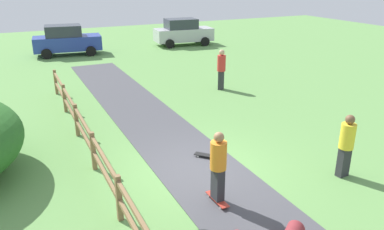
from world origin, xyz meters
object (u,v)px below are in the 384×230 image
at_px(skateboard_loose, 208,156).
at_px(skater_riding, 218,164).
at_px(bystander_yellow, 346,143).
at_px(bystander_red, 221,68).
at_px(parked_car_blue, 67,40).
at_px(parked_car_silver, 183,32).

bearing_deg(skateboard_loose, skater_riding, -112.28).
bearing_deg(bystander_yellow, bystander_red, 82.68).
relative_size(bystander_red, parked_car_blue, 0.42).
relative_size(skateboard_loose, parked_car_blue, 0.17).
bearing_deg(parked_car_blue, bystander_red, -65.26).
relative_size(skateboard_loose, parked_car_silver, 0.17).
bearing_deg(skater_riding, bystander_yellow, -5.11).
height_order(skater_riding, bystander_red, bystander_red).
distance_m(skater_riding, parked_car_silver, 20.79).
height_order(skateboard_loose, parked_car_silver, parked_car_silver).
height_order(skateboard_loose, bystander_yellow, bystander_yellow).
bearing_deg(skater_riding, parked_car_blue, 91.28).
distance_m(bystander_red, parked_car_silver, 11.59).
xyz_separation_m(bystander_yellow, bystander_red, (1.08, 8.42, 0.07)).
bearing_deg(bystander_red, skater_riding, -120.20).
height_order(skateboard_loose, parked_car_blue, parked_car_blue).
distance_m(bystander_yellow, bystander_red, 8.49).
xyz_separation_m(skater_riding, bystander_red, (4.71, 8.10, 0.01)).
relative_size(skater_riding, bystander_red, 0.97).
bearing_deg(skater_riding, parked_car_silver, 67.82).
distance_m(parked_car_silver, parked_car_blue, 8.28).
relative_size(bystander_yellow, bystander_red, 0.94).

